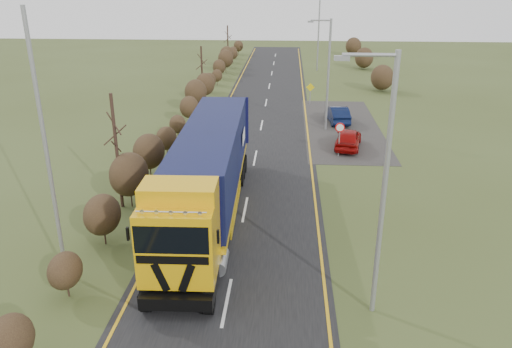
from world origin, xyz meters
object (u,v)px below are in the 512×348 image
object	(u,v)px
speed_sign	(340,133)
car_blue_sedan	(338,114)
lorry	(208,171)
car_red_hatchback	(348,138)
streetlight_near	(381,180)

from	to	relation	value
speed_sign	car_blue_sedan	bearing A→B (deg)	85.54
lorry	car_red_hatchback	size ratio (longest dim) A/B	3.95
car_blue_sedan	streetlight_near	size ratio (longest dim) A/B	0.45
lorry	car_blue_sedan	distance (m)	20.24
speed_sign	streetlight_near	bearing A→B (deg)	-91.32
lorry	car_blue_sedan	xyz separation A→B (m)	(7.94, 18.52, -1.88)
lorry	car_blue_sedan	size ratio (longest dim) A/B	3.89
lorry	streetlight_near	world-z (taller)	streetlight_near
car_red_hatchback	car_blue_sedan	size ratio (longest dim) A/B	0.99
lorry	car_blue_sedan	bearing A→B (deg)	65.42
car_blue_sedan	streetlight_near	bearing A→B (deg)	82.00
car_red_hatchback	speed_sign	world-z (taller)	speed_sign
speed_sign	lorry	bearing A→B (deg)	-126.06
car_blue_sedan	streetlight_near	world-z (taller)	streetlight_near
car_blue_sedan	speed_sign	bearing A→B (deg)	79.91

